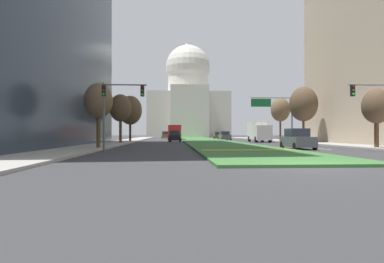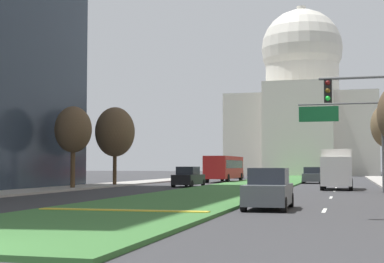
# 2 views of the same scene
# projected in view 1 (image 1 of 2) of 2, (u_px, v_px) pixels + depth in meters

# --- Properties ---
(ground_plane) EXTENTS (260.00, 260.00, 0.00)m
(ground_plane) POSITION_uv_depth(u_px,v_px,m) (200.00, 140.00, 67.83)
(ground_plane) COLOR #333335
(grass_median) EXTENTS (7.75, 97.87, 0.14)m
(grass_median) POSITION_uv_depth(u_px,v_px,m) (203.00, 140.00, 62.41)
(grass_median) COLOR #386B33
(grass_median) RESTS_ON ground_plane
(median_curb_nose) EXTENTS (6.97, 0.50, 0.04)m
(median_curb_nose) POSITION_uv_depth(u_px,v_px,m) (249.00, 150.00, 24.86)
(median_curb_nose) COLOR gold
(median_curb_nose) RESTS_ON grass_median
(lane_dashes_right) EXTENTS (0.16, 51.31, 0.01)m
(lane_dashes_right) POSITION_uv_depth(u_px,v_px,m) (255.00, 142.00, 54.14)
(lane_dashes_right) COLOR silver
(lane_dashes_right) RESTS_ON ground_plane
(sidewalk_left) EXTENTS (4.00, 97.87, 0.15)m
(sidewalk_left) POSITION_uv_depth(u_px,v_px,m) (127.00, 141.00, 56.20)
(sidewalk_left) COLOR #9E9991
(sidewalk_left) RESTS_ON ground_plane
(sidewalk_right) EXTENTS (4.00, 97.87, 0.15)m
(sidewalk_right) POSITION_uv_depth(u_px,v_px,m) (283.00, 141.00, 57.75)
(sidewalk_right) COLOR #9E9991
(sidewalk_right) RESTS_ON ground_plane
(capitol_building) EXTENTS (28.52, 23.00, 33.97)m
(capitol_building) POSITION_uv_depth(u_px,v_px,m) (188.00, 99.00, 121.51)
(capitol_building) COLOR beige
(capitol_building) RESTS_ON ground_plane
(traffic_light_near_left) EXTENTS (3.34, 0.35, 5.20)m
(traffic_light_near_left) POSITION_uv_depth(u_px,v_px,m) (115.00, 101.00, 25.33)
(traffic_light_near_left) COLOR #515456
(traffic_light_near_left) RESTS_ON ground_plane
(traffic_light_near_right) EXTENTS (3.34, 0.35, 5.20)m
(traffic_light_near_right) POSITION_uv_depth(u_px,v_px,m) (379.00, 101.00, 25.45)
(traffic_light_near_right) COLOR #515456
(traffic_light_near_right) RESTS_ON ground_plane
(overhead_guide_sign) EXTENTS (5.94, 0.20, 6.50)m
(overhead_guide_sign) POSITION_uv_depth(u_px,v_px,m) (276.00, 110.00, 46.74)
(overhead_guide_sign) COLOR #515456
(overhead_guide_sign) RESTS_ON ground_plane
(street_tree_left_near) EXTENTS (2.45, 2.45, 5.74)m
(street_tree_left_near) POSITION_uv_depth(u_px,v_px,m) (98.00, 101.00, 29.23)
(street_tree_left_near) COLOR #4C3823
(street_tree_left_near) RESTS_ON ground_plane
(street_tree_right_near) EXTENTS (2.47, 2.47, 5.34)m
(street_tree_right_near) POSITION_uv_depth(u_px,v_px,m) (376.00, 107.00, 29.66)
(street_tree_right_near) COLOR #4C3823
(street_tree_right_near) RESTS_ON ground_plane
(street_tree_left_mid) EXTENTS (2.97, 2.97, 6.65)m
(street_tree_left_mid) POSITION_uv_depth(u_px,v_px,m) (120.00, 108.00, 45.52)
(street_tree_left_mid) COLOR #4C3823
(street_tree_left_mid) RESTS_ON ground_plane
(street_tree_right_mid) EXTENTS (3.86, 3.86, 7.84)m
(street_tree_right_mid) POSITION_uv_depth(u_px,v_px,m) (303.00, 104.00, 46.64)
(street_tree_right_mid) COLOR #4C3823
(street_tree_right_mid) RESTS_ON ground_plane
(street_tree_left_far) EXTENTS (3.70, 3.70, 7.34)m
(street_tree_left_far) POSITION_uv_depth(u_px,v_px,m) (130.00, 110.00, 53.54)
(street_tree_left_far) COLOR #4C3823
(street_tree_left_far) RESTS_ON ground_plane
(street_tree_right_far) EXTENTS (3.10, 3.10, 7.17)m
(street_tree_right_far) POSITION_uv_depth(u_px,v_px,m) (280.00, 110.00, 55.07)
(street_tree_right_far) COLOR #4C3823
(street_tree_right_far) RESTS_ON ground_plane
(sedan_lead_stopped) EXTENTS (1.89, 4.14, 1.80)m
(sedan_lead_stopped) POSITION_uv_depth(u_px,v_px,m) (297.00, 140.00, 29.24)
(sedan_lead_stopped) COLOR #4C5156
(sedan_lead_stopped) RESTS_ON ground_plane
(sedan_midblock) EXTENTS (2.03, 4.62, 1.80)m
(sedan_midblock) POSITION_uv_depth(u_px,v_px,m) (175.00, 137.00, 53.84)
(sedan_midblock) COLOR black
(sedan_midblock) RESTS_ON ground_plane
(sedan_distant) EXTENTS (2.08, 4.73, 1.74)m
(sedan_distant) POSITION_uv_depth(u_px,v_px,m) (225.00, 136.00, 67.82)
(sedan_distant) COLOR #4C5156
(sedan_distant) RESTS_ON ground_plane
(sedan_far_horizon) EXTENTS (2.19, 4.42, 1.66)m
(sedan_far_horizon) POSITION_uv_depth(u_px,v_px,m) (218.00, 136.00, 79.40)
(sedan_far_horizon) COLOR brown
(sedan_far_horizon) RESTS_ON ground_plane
(sedan_very_far) EXTENTS (2.08, 4.47, 1.82)m
(sedan_very_far) POSITION_uv_depth(u_px,v_px,m) (165.00, 135.00, 89.65)
(sedan_very_far) COLOR brown
(sedan_very_far) RESTS_ON ground_plane
(box_truck_delivery) EXTENTS (2.40, 6.40, 3.20)m
(box_truck_delivery) POSITION_uv_depth(u_px,v_px,m) (259.00, 131.00, 52.04)
(box_truck_delivery) COLOR silver
(box_truck_delivery) RESTS_ON ground_plane
(city_bus) EXTENTS (2.62, 11.00, 2.95)m
(city_bus) POSITION_uv_depth(u_px,v_px,m) (174.00, 131.00, 69.70)
(city_bus) COLOR #B21E1E
(city_bus) RESTS_ON ground_plane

